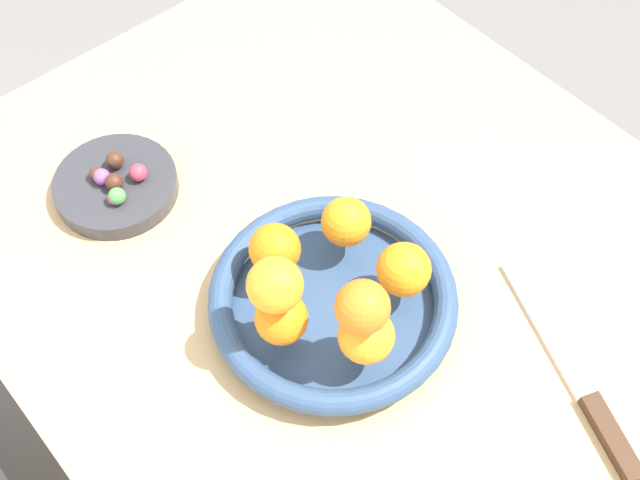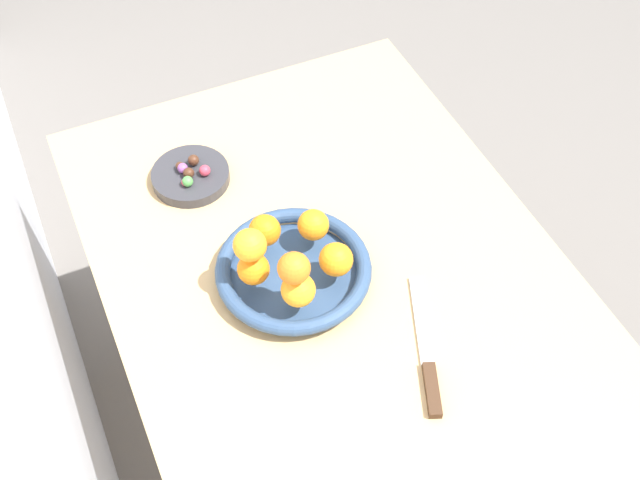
% 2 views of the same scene
% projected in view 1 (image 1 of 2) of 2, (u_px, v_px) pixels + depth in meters
% --- Properties ---
extents(dining_table, '(1.10, 0.76, 0.74)m').
position_uv_depth(dining_table, '(391.00, 328.00, 0.95)').
color(dining_table, tan).
rests_on(dining_table, ground_plane).
extents(fruit_bowl, '(0.26, 0.26, 0.04)m').
position_uv_depth(fruit_bowl, '(333.00, 300.00, 0.85)').
color(fruit_bowl, navy).
rests_on(fruit_bowl, dining_table).
extents(candy_dish, '(0.15, 0.15, 0.02)m').
position_uv_depth(candy_dish, '(116.00, 186.00, 0.95)').
color(candy_dish, '#333338').
rests_on(candy_dish, dining_table).
extents(orange_0, '(0.05, 0.05, 0.05)m').
position_uv_depth(orange_0, '(346.00, 222.00, 0.85)').
color(orange_0, orange).
rests_on(orange_0, fruit_bowl).
extents(orange_1, '(0.05, 0.05, 0.05)m').
position_uv_depth(orange_1, '(275.00, 249.00, 0.83)').
color(orange_1, orange).
rests_on(orange_1, fruit_bowl).
extents(orange_2, '(0.05, 0.05, 0.05)m').
position_uv_depth(orange_2, '(281.00, 318.00, 0.78)').
color(orange_2, orange).
rests_on(orange_2, fruit_bowl).
extents(orange_3, '(0.06, 0.06, 0.06)m').
position_uv_depth(orange_3, '(366.00, 336.00, 0.77)').
color(orange_3, orange).
rests_on(orange_3, fruit_bowl).
extents(orange_4, '(0.06, 0.06, 0.06)m').
position_uv_depth(orange_4, '(404.00, 270.00, 0.81)').
color(orange_4, orange).
rests_on(orange_4, fruit_bowl).
extents(orange_5, '(0.05, 0.05, 0.05)m').
position_uv_depth(orange_5, '(275.00, 285.00, 0.74)').
color(orange_5, orange).
rests_on(orange_5, orange_2).
extents(orange_6, '(0.05, 0.05, 0.05)m').
position_uv_depth(orange_6, '(362.00, 307.00, 0.73)').
color(orange_6, orange).
rests_on(orange_6, orange_3).
extents(candy_ball_0, '(0.02, 0.02, 0.02)m').
position_uv_depth(candy_ball_0, '(138.00, 173.00, 0.93)').
color(candy_ball_0, '#C6384C').
rests_on(candy_ball_0, candy_dish).
extents(candy_ball_1, '(0.02, 0.02, 0.02)m').
position_uv_depth(candy_ball_1, '(102.00, 177.00, 0.93)').
color(candy_ball_1, '#8C4C99').
rests_on(candy_ball_1, candy_dish).
extents(candy_ball_2, '(0.02, 0.02, 0.02)m').
position_uv_depth(candy_ball_2, '(117.00, 196.00, 0.91)').
color(candy_ball_2, '#4C9947').
rests_on(candy_ball_2, candy_dish).
extents(candy_ball_3, '(0.02, 0.02, 0.02)m').
position_uv_depth(candy_ball_3, '(115.00, 160.00, 0.94)').
color(candy_ball_3, '#472819').
rests_on(candy_ball_3, candy_dish).
extents(candy_ball_4, '(0.02, 0.02, 0.02)m').
position_uv_depth(candy_ball_4, '(114.00, 182.00, 0.92)').
color(candy_ball_4, '#472819').
rests_on(candy_ball_4, candy_dish).
extents(candy_ball_5, '(0.02, 0.02, 0.02)m').
position_uv_depth(candy_ball_5, '(96.00, 174.00, 0.93)').
color(candy_ball_5, '#472819').
rests_on(candy_ball_5, candy_dish).
extents(candy_ball_6, '(0.02, 0.02, 0.02)m').
position_uv_depth(candy_ball_6, '(114.00, 198.00, 0.91)').
color(candy_ball_6, '#C6384C').
rests_on(candy_ball_6, candy_dish).
extents(knife, '(0.25, 0.12, 0.01)m').
position_uv_depth(knife, '(579.00, 383.00, 0.81)').
color(knife, '#3F2819').
rests_on(knife, dining_table).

